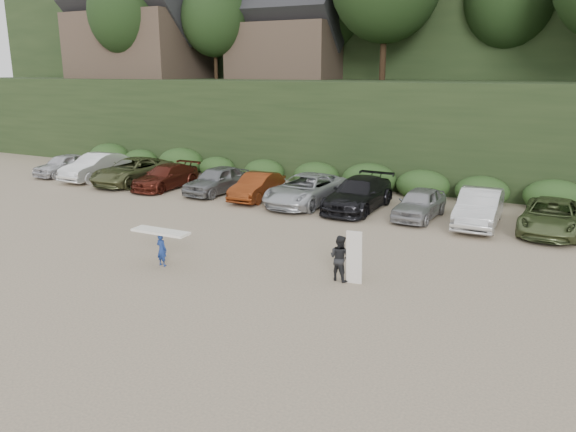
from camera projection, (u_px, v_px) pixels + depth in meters
The scene contains 5 objects.
ground at pixel (278, 279), 18.47m from camera, with size 120.00×120.00×0.00m, color tan.
hillside_backdrop at pixel (480, 13), 46.61m from camera, with size 90.00×41.50×28.00m.
parked_cars at pixel (325, 192), 28.08m from camera, with size 39.77×5.76×1.62m.
child_surfer at pixel (161, 242), 19.50m from camera, with size 2.16×0.65×1.29m.
adult_surfer at pixel (341, 258), 18.14m from camera, with size 1.23×0.73×1.79m.
Camera 1 is at (8.28, -15.25, 6.67)m, focal length 35.00 mm.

